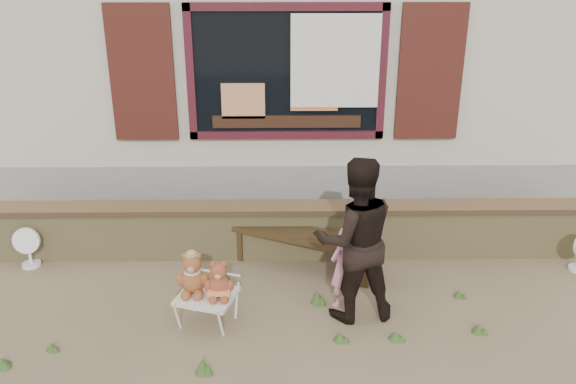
{
  "coord_description": "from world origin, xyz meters",
  "views": [
    {
      "loc": [
        -0.08,
        -5.64,
        3.58
      ],
      "look_at": [
        0.0,
        0.6,
        1.0
      ],
      "focal_mm": 38.0,
      "sensor_mm": 36.0,
      "label": 1
    }
  ],
  "objects_px": {
    "teddy_bear_left": "(192,272)",
    "child": "(343,267)",
    "bench": "(303,242)",
    "adult": "(355,240)",
    "folding_chair": "(207,297)",
    "teddy_bear_right": "(219,279)"
  },
  "relations": [
    {
      "from": "teddy_bear_left",
      "to": "child",
      "type": "bearing_deg",
      "value": 28.05
    },
    {
      "from": "bench",
      "to": "child",
      "type": "relative_size",
      "value": 1.98
    },
    {
      "from": "child",
      "to": "adult",
      "type": "height_order",
      "value": "adult"
    },
    {
      "from": "teddy_bear_left",
      "to": "child",
      "type": "distance_m",
      "value": 1.54
    },
    {
      "from": "adult",
      "to": "bench",
      "type": "bearing_deg",
      "value": -72.72
    },
    {
      "from": "bench",
      "to": "folding_chair",
      "type": "xyz_separation_m",
      "value": [
        -1.0,
        -1.12,
        -0.03
      ]
    },
    {
      "from": "teddy_bear_left",
      "to": "adult",
      "type": "bearing_deg",
      "value": 21.05
    },
    {
      "from": "teddy_bear_right",
      "to": "child",
      "type": "xyz_separation_m",
      "value": [
        1.25,
        0.36,
        -0.08
      ]
    },
    {
      "from": "bench",
      "to": "teddy_bear_right",
      "type": "height_order",
      "value": "teddy_bear_right"
    },
    {
      "from": "folding_chair",
      "to": "teddy_bear_right",
      "type": "height_order",
      "value": "teddy_bear_right"
    },
    {
      "from": "bench",
      "to": "folding_chair",
      "type": "distance_m",
      "value": 1.5
    },
    {
      "from": "teddy_bear_left",
      "to": "adult",
      "type": "relative_size",
      "value": 0.26
    },
    {
      "from": "bench",
      "to": "child",
      "type": "bearing_deg",
      "value": -40.74
    },
    {
      "from": "child",
      "to": "teddy_bear_left",
      "type": "bearing_deg",
      "value": -26.63
    },
    {
      "from": "bench",
      "to": "folding_chair",
      "type": "relative_size",
      "value": 2.69
    },
    {
      "from": "teddy_bear_right",
      "to": "child",
      "type": "height_order",
      "value": "child"
    },
    {
      "from": "bench",
      "to": "teddy_bear_right",
      "type": "bearing_deg",
      "value": -102.86
    },
    {
      "from": "teddy_bear_right",
      "to": "teddy_bear_left",
      "type": "bearing_deg",
      "value": -180.0
    },
    {
      "from": "bench",
      "to": "teddy_bear_right",
      "type": "xyz_separation_m",
      "value": [
        -0.87,
        -1.16,
        0.2
      ]
    },
    {
      "from": "teddy_bear_left",
      "to": "bench",
      "type": "bearing_deg",
      "value": 61.05
    },
    {
      "from": "teddy_bear_left",
      "to": "teddy_bear_right",
      "type": "distance_m",
      "value": 0.28
    },
    {
      "from": "bench",
      "to": "adult",
      "type": "height_order",
      "value": "adult"
    }
  ]
}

